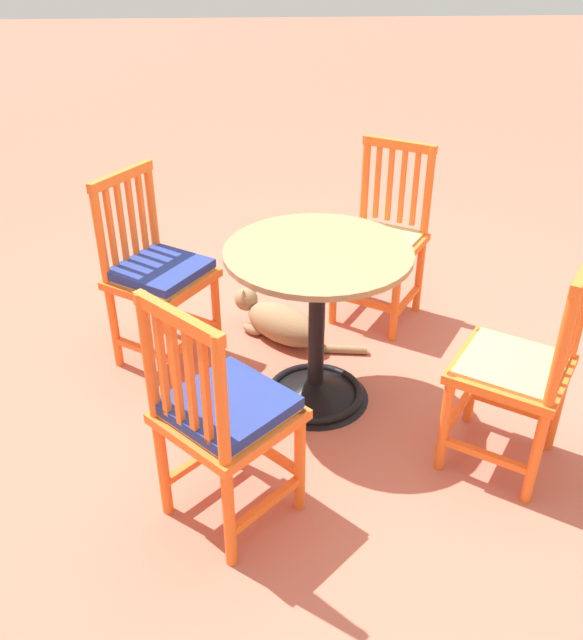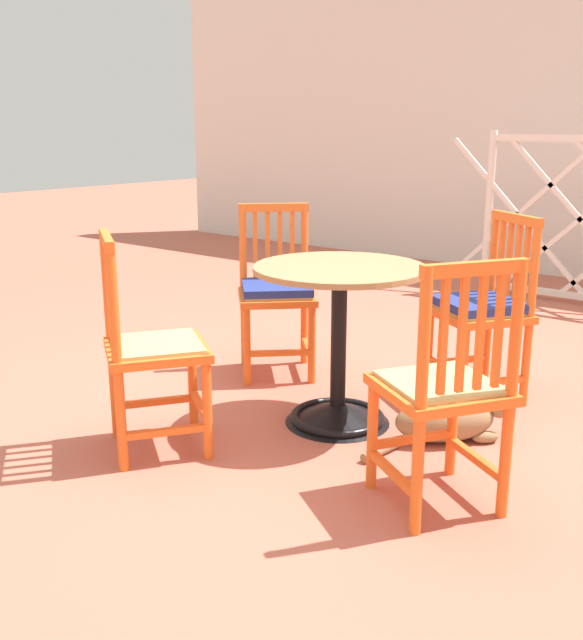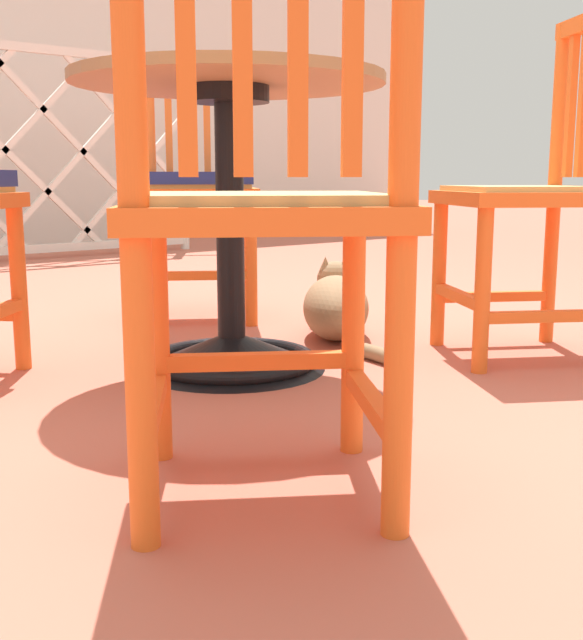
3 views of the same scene
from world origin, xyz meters
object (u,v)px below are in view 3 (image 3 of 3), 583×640
object	(u,v)px
orange_chair_near_fence	(534,197)
orange_chair_facing_out	(198,189)
tabby_cat	(336,305)
cafe_table	(231,259)
orange_chair_tucked_in	(263,215)

from	to	relation	value
orange_chair_near_fence	orange_chair_facing_out	xyz separation A→B (m)	(-0.35, 1.09, 0.01)
orange_chair_near_fence	tabby_cat	xyz separation A→B (m)	(-0.21, 0.54, -0.34)
cafe_table	orange_chair_near_fence	xyz separation A→B (m)	(0.72, -0.39, 0.15)
cafe_table	orange_chair_facing_out	xyz separation A→B (m)	(0.37, 0.70, 0.16)
orange_chair_tucked_in	orange_chair_near_fence	xyz separation A→B (m)	(1.16, 0.32, 0.00)
orange_chair_tucked_in	cafe_table	bearing A→B (deg)	57.87
cafe_table	tabby_cat	xyz separation A→B (m)	(0.50, 0.15, -0.19)
cafe_table	orange_chair_facing_out	bearing A→B (deg)	62.42
cafe_table	orange_chair_tucked_in	distance (m)	0.85
orange_chair_near_fence	orange_chair_facing_out	bearing A→B (deg)	107.77
cafe_table	orange_chair_facing_out	distance (m)	0.81
orange_chair_tucked_in	orange_chair_facing_out	xyz separation A→B (m)	(0.81, 1.41, 0.01)
orange_chair_tucked_in	tabby_cat	distance (m)	1.32
orange_chair_near_fence	orange_chair_facing_out	size ratio (longest dim) A/B	1.00
orange_chair_facing_out	tabby_cat	distance (m)	0.67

